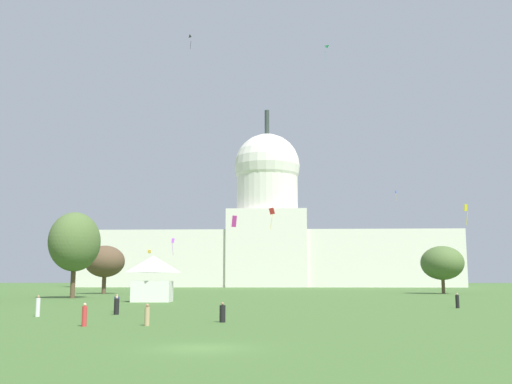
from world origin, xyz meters
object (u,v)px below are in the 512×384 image
person_tan_lawn_far_right (147,316)px  kite_magenta_low (234,221)px  person_denim_front_left (169,295)px  kite_yellow_low (466,210)px  tree_east_mid (442,263)px  kite_violet_low (173,243)px  capitol_building (267,239)px  kite_gold_low (149,251)px  person_white_edge_east (38,307)px  tree_west_near (105,262)px  kite_red_low (272,213)px  kite_turquoise_high (324,49)px  event_tent (153,278)px  person_red_back_left (84,316)px  kite_blue_mid (396,193)px  person_black_mid_center (222,313)px  kite_black_high (192,39)px  person_black_lawn_far_left (117,306)px  tree_west_far (75,242)px  person_navy_back_center (117,304)px  person_black_mid_right (457,301)px

person_tan_lawn_far_right → kite_magenta_low: kite_magenta_low is taller
person_denim_front_left → kite_yellow_low: kite_yellow_low is taller
person_tan_lawn_far_right → kite_yellow_low: kite_yellow_low is taller
tree_east_mid → person_tan_lawn_far_right: 96.88m
tree_east_mid → kite_violet_low: kite_violet_low is taller
capitol_building → kite_violet_low: capitol_building is taller
kite_magenta_low → kite_gold_low: (-26.62, 69.72, -0.60)m
person_white_edge_east → kite_violet_low: (-3.99, 81.44, 10.23)m
kite_magenta_low → person_denim_front_left: bearing=159.1°
tree_west_near → kite_violet_low: bearing=30.5°
person_tan_lawn_far_right → kite_gold_low: kite_gold_low is taller
kite_red_low → kite_turquoise_high: size_ratio=1.43×
event_tent → tree_west_near: 46.42m
person_red_back_left → kite_gold_low: kite_gold_low is taller
person_tan_lawn_far_right → kite_blue_mid: kite_blue_mid is taller
person_black_mid_center → kite_black_high: (-15.93, 81.91, 56.04)m
event_tent → kite_red_low: size_ratio=1.38×
person_black_lawn_far_left → kite_yellow_low: bearing=-144.2°
tree_west_far → kite_magenta_low: 35.76m
person_white_edge_east → kite_red_low: size_ratio=0.39×
kite_turquoise_high → kite_blue_mid: bearing=152.5°
kite_red_low → person_black_mid_center: bearing=-34.1°
event_tent → kite_turquoise_high: (26.16, 27.15, 43.70)m
capitol_building → person_tan_lawn_far_right: 186.17m
kite_gold_low → person_tan_lawn_far_right: bearing=101.9°
event_tent → person_denim_front_left: bearing=76.6°
person_black_lawn_far_left → tree_east_mid: bearing=-131.1°
kite_blue_mid → person_navy_back_center: bearing=-113.3°
kite_black_high → kite_blue_mid: bearing=-58.4°
tree_west_far → person_black_lawn_far_left: size_ratio=8.68×
person_black_lawn_far_left → kite_yellow_low: (44.05, 42.36, 13.28)m
tree_west_far → person_black_lawn_far_left: tree_west_far is taller
person_black_mid_center → person_white_edge_east: 17.21m
event_tent → person_black_mid_right: (36.88, -15.68, -2.44)m
person_black_lawn_far_left → kite_magenta_low: kite_magenta_low is taller
tree_west_far → person_black_lawn_far_left: (19.46, -42.99, -8.41)m
tree_west_far → person_red_back_left: size_ratio=9.05×
kite_blue_mid → capitol_building: bearing=135.8°
tree_east_mid → kite_black_high: (-53.91, -1.42, 50.27)m
person_black_mid_right → person_black_lawn_far_left: bearing=35.9°
tree_west_far → person_denim_front_left: bearing=-25.4°
person_black_mid_right → person_white_edge_east: size_ratio=0.92×
tree_west_near → person_red_back_left: (24.26, -83.67, -5.99)m
person_black_lawn_far_left → person_black_mid_right: bearing=-166.8°
person_white_edge_east → person_tan_lawn_far_right: 14.62m
tree_west_far → kite_magenta_low: tree_west_far is taller
person_denim_front_left → person_black_lawn_far_left: bearing=165.0°
tree_west_near → person_black_lawn_far_left: bearing=-72.1°
tree_west_far → person_black_mid_right: bearing=-29.3°
person_navy_back_center → person_denim_front_left: person_denim_front_left is taller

